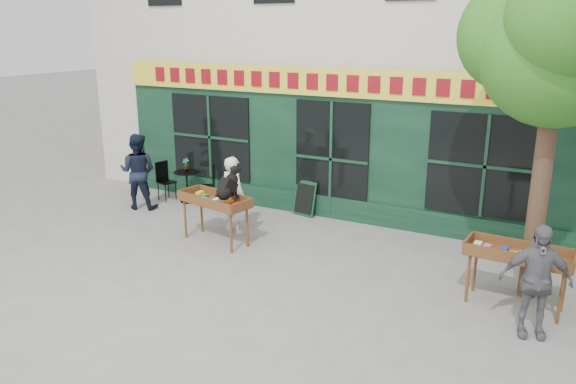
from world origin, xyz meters
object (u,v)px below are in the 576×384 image
Objects in this scene: dog at (228,182)px; bistro_table at (187,180)px; book_cart_center at (215,202)px; woman at (233,195)px; book_cart_right at (518,257)px; man_left at (138,171)px; man_right at (535,281)px.

bistro_table is (-2.50, 1.93, -0.75)m from dog.
book_cart_center is 2.10× the size of bistro_table.
woman is 1.05× the size of book_cart_right.
man_left is at bearing 172.66° from book_cart_center.
dog is at bearing 128.24° from woman.
woman reaches higher than dog.
book_cart_right is at bearing 11.08° from dog.
book_cart_right is 0.81m from man_right.
man_left is at bearing 173.80° from dog.
bistro_table is (-2.15, 1.88, -0.28)m from book_cart_center.
woman is at bearing 128.24° from dog.
dog is 0.34× the size of man_left.
man_right is (5.87, -0.85, -0.01)m from book_cart_center.
book_cart_center is 0.65m from woman.
book_cart_center is 0.98× the size of man_right.
book_cart_right is at bearing 152.37° from man_left.
man_left reaches higher than dog.
man_right is at bearing 3.39° from book_cart_center.
book_cart_center is at bearing 155.21° from man_right.
woman is 2.87m from man_left.
book_cart_center is at bearing 101.68° from woman.
book_cart_right is (5.57, -0.75, 0.02)m from woman.
woman reaches higher than bistro_table.
book_cart_center is 1.04× the size of book_cart_right.
man_right reaches higher than bistro_table.
bistro_table is at bearing 169.06° from book_cart_right.
dog is at bearing 3.55° from book_cart_center.
woman is (-0.00, 0.65, -0.02)m from book_cart_center.
book_cart_center is 3.02m from man_left.
bistro_table is at bearing 153.99° from dog.
book_cart_right is 0.86× the size of man_left.
dog is 5.59m from man_right.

